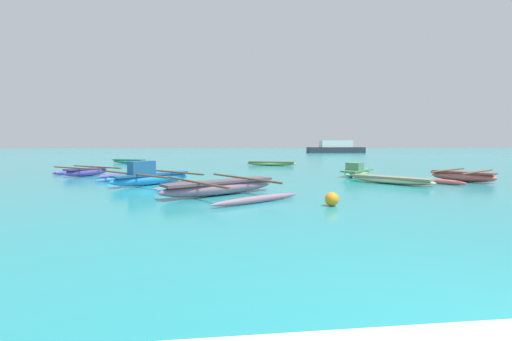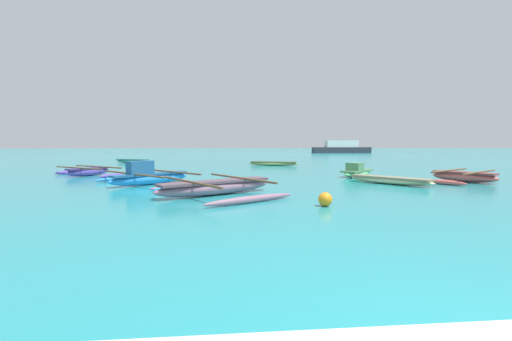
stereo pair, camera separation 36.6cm
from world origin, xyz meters
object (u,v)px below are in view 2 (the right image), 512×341
Objects in this scene: moored_boat_7 at (149,177)px; moored_boat_4 at (273,163)px; distant_ferry at (341,148)px; moored_boat_0 at (216,187)px; moored_boat_6 at (88,171)px; moored_boat_1 at (390,180)px; moored_boat_2 at (464,176)px; moored_boat_3 at (132,161)px; mooring_buoy_0 at (325,199)px; moored_boat_5 at (357,172)px.

moored_boat_4 is at bearing 15.90° from moored_boat_7.
moored_boat_0 is at bearing -113.55° from distant_ferry.
moored_boat_0 reaches higher than moored_boat_6.
moored_boat_1 is 0.80× the size of moored_boat_2.
moored_boat_2 is 0.95× the size of moored_boat_6.
moored_boat_6 is at bearing -128.73° from moored_boat_4.
moored_boat_3 is 8.24× the size of mooring_buoy_0.
moored_boat_7 is 0.51× the size of distant_ferry.
moored_boat_5 reaches higher than moored_boat_0.
moored_boat_3 is (-7.36, 18.19, -0.04)m from moored_boat_0.
moored_boat_6 is at bearing -137.00° from moored_boat_2.
moored_boat_1 is at bearing -130.28° from moored_boat_5.
moored_boat_3 is at bearing -177.43° from moored_boat_1.
moored_boat_1 is 6.12m from mooring_buoy_0.
moored_boat_5 is at bearing -60.31° from moored_boat_6.
moored_boat_2 is 4.53m from moored_boat_5.
moored_boat_0 is 13.51× the size of mooring_buoy_0.
moored_boat_6 is 10.95× the size of mooring_buoy_0.
moored_boat_3 is 19.09m from moored_boat_5.
moored_boat_4 is 16.46m from mooring_buoy_0.
moored_boat_4 is (-6.60, 11.40, -0.05)m from moored_boat_2.
moored_boat_5 reaches higher than moored_boat_6.
moored_boat_6 reaches higher than moored_boat_4.
moored_boat_3 is 1.33× the size of moored_boat_5.
moored_boat_2 is at bearing -78.96° from moored_boat_5.
moored_boat_6 is 13.38m from mooring_buoy_0.
moored_boat_4 is at bearing 177.32° from moored_boat_2.
moored_boat_5 is 0.45× the size of moored_boat_7.
moored_boat_3 is 11.94m from moored_boat_4.
moored_boat_0 is 19.62m from moored_boat_3.
moored_boat_1 is at bearing -25.11° from moored_boat_3.
moored_boat_3 reaches higher than moored_boat_4.
moored_boat_4 reaches higher than moored_boat_1.
moored_boat_5 reaches higher than moored_boat_3.
distant_ferry reaches higher than moored_boat_7.
moored_boat_7 reaches higher than moored_boat_1.
moored_boat_1 is 0.83× the size of moored_boat_4.
moored_boat_6 is at bearing 101.21° from moored_boat_0.
mooring_buoy_0 is at bearing -89.19° from moored_boat_2.
distant_ferry reaches higher than moored_boat_6.
moored_boat_0 reaches higher than moored_boat_3.
moored_boat_1 is 1.01× the size of moored_boat_3.
moored_boat_2 reaches higher than moored_boat_3.
moored_boat_7 is at bearing -133.49° from moored_boat_1.
distant_ferry is (27.83, 28.77, 0.70)m from moored_boat_3.
moored_boat_0 is 1.64× the size of moored_boat_3.
moored_boat_5 is at bearing -108.19° from distant_ferry.
moored_boat_0 is at bearing -111.29° from moored_boat_1.
moored_boat_7 reaches higher than moored_boat_6.
moored_boat_4 is 12.67m from moored_boat_6.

